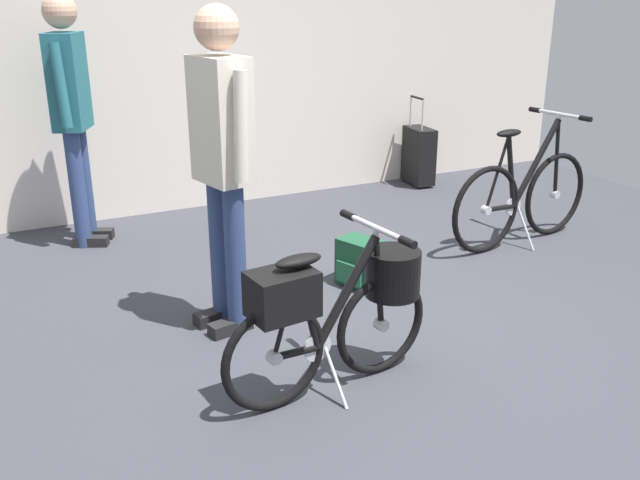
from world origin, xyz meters
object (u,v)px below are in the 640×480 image
(rolling_suitcase, at_px, (419,155))
(backpack_on_floor, at_px, (360,263))
(display_bike_left, at_px, (522,196))
(visitor_browsing, at_px, (71,106))
(folding_bike_foreground, at_px, (339,306))
(visitor_near_wall, at_px, (222,153))

(rolling_suitcase, height_order, backpack_on_floor, rolling_suitcase)
(backpack_on_floor, bearing_deg, display_bike_left, 5.74)
(display_bike_left, distance_m, visitor_browsing, 3.22)
(rolling_suitcase, xyz_separation_m, backpack_on_floor, (-1.68, -1.82, -0.14))
(folding_bike_foreground, xyz_separation_m, display_bike_left, (2.09, 1.12, -0.06))
(backpack_on_floor, bearing_deg, folding_bike_foreground, -124.78)
(visitor_near_wall, bearing_deg, display_bike_left, 7.23)
(folding_bike_foreground, bearing_deg, display_bike_left, 28.16)
(visitor_near_wall, xyz_separation_m, visitor_browsing, (-0.48, 1.73, 0.03))
(visitor_near_wall, xyz_separation_m, backpack_on_floor, (0.91, 0.15, -0.82))
(visitor_near_wall, height_order, backpack_on_floor, visitor_near_wall)
(visitor_browsing, height_order, rolling_suitcase, visitor_browsing)
(display_bike_left, xyz_separation_m, rolling_suitcase, (0.26, 1.68, -0.07))
(visitor_browsing, distance_m, backpack_on_floor, 2.27)
(display_bike_left, distance_m, visitor_near_wall, 2.43)
(folding_bike_foreground, bearing_deg, rolling_suitcase, 49.88)
(visitor_near_wall, distance_m, backpack_on_floor, 1.24)
(display_bike_left, bearing_deg, rolling_suitcase, 81.10)
(backpack_on_floor, bearing_deg, rolling_suitcase, 47.31)
(display_bike_left, distance_m, backpack_on_floor, 1.44)
(display_bike_left, relative_size, backpack_on_floor, 4.14)
(folding_bike_foreground, xyz_separation_m, visitor_browsing, (-0.72, 2.55, 0.59))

